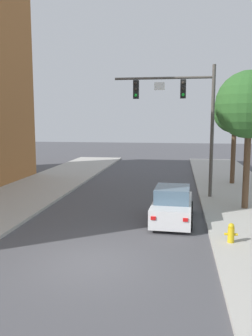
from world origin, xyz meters
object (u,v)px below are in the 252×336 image
(car_lead_white, at_px, (172,205))
(street_tree_third, at_px, (235,112))
(fire_hydrant, at_px, (231,233))
(street_tree_second, at_px, (250,105))
(traffic_signal_mast, at_px, (185,107))

(car_lead_white, distance_m, street_tree_third, 11.20)
(car_lead_white, bearing_deg, fire_hydrant, -53.24)
(street_tree_second, relative_size, street_tree_third, 1.05)
(street_tree_second, xyz_separation_m, street_tree_third, (0.40, 7.12, -0.18))
(fire_hydrant, xyz_separation_m, street_tree_third, (1.83, 12.41, 4.60))
(street_tree_second, bearing_deg, car_lead_white, -146.60)
(traffic_signal_mast, relative_size, street_tree_second, 1.10)
(car_lead_white, bearing_deg, street_tree_third, 67.12)
(traffic_signal_mast, xyz_separation_m, street_tree_third, (3.49, 4.66, -0.20))
(traffic_signal_mast, bearing_deg, street_tree_third, 53.18)
(street_tree_second, bearing_deg, street_tree_third, 86.80)
(fire_hydrant, bearing_deg, street_tree_second, 74.91)
(car_lead_white, height_order, street_tree_third, street_tree_third)
(traffic_signal_mast, relative_size, car_lead_white, 1.74)
(traffic_signal_mast, xyz_separation_m, car_lead_white, (-0.52, -4.83, -4.58))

